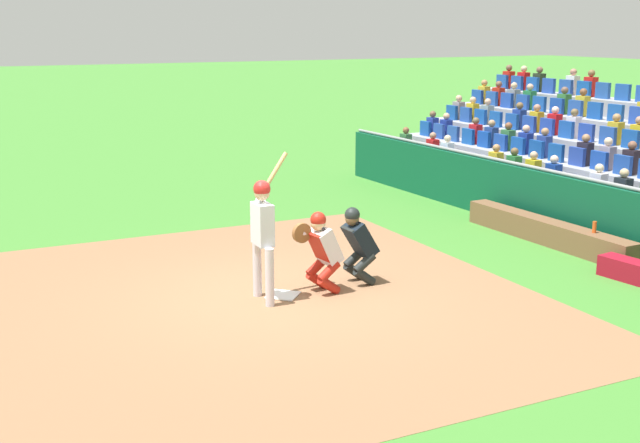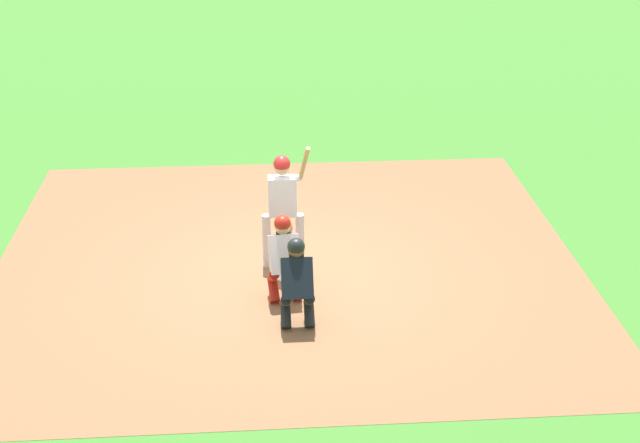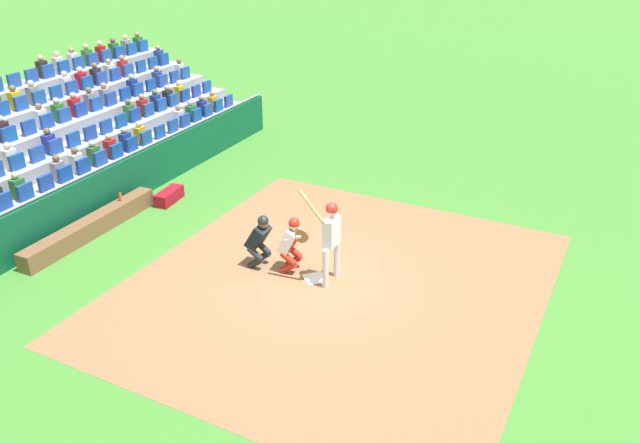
{
  "view_description": "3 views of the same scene",
  "coord_description": "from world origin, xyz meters",
  "px_view_note": "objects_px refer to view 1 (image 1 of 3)",
  "views": [
    {
      "loc": [
        -10.52,
        4.93,
        3.93
      ],
      "look_at": [
        0.34,
        -0.81,
        0.99
      ],
      "focal_mm": 45.64,
      "sensor_mm": 36.0,
      "label": 1
    },
    {
      "loc": [
        -0.69,
        -11.42,
        6.4
      ],
      "look_at": [
        0.36,
        -0.92,
        1.34
      ],
      "focal_mm": 48.95,
      "sensor_mm": 36.0,
      "label": 2
    },
    {
      "loc": [
        10.35,
        5.1,
        7.05
      ],
      "look_at": [
        -0.32,
        -0.03,
        1.2
      ],
      "focal_mm": 35.85,
      "sensor_mm": 36.0,
      "label": 3
    }
  ],
  "objects_px": {
    "home_plate_marker": "(283,295)",
    "water_bottle_on_bench": "(594,227)",
    "batter_at_plate": "(263,227)",
    "dugout_bench": "(547,231)",
    "home_plate_umpire": "(358,241)",
    "equipment_duffel_bag": "(629,270)",
    "catcher_crouching": "(321,247)"
  },
  "relations": [
    {
      "from": "home_plate_marker",
      "to": "water_bottle_on_bench",
      "type": "bearing_deg",
      "value": -96.16
    },
    {
      "from": "batter_at_plate",
      "to": "dugout_bench",
      "type": "height_order",
      "value": "batter_at_plate"
    },
    {
      "from": "home_plate_umpire",
      "to": "equipment_duffel_bag",
      "type": "xyz_separation_m",
      "value": [
        -1.87,
        -3.91,
        -0.52
      ]
    },
    {
      "from": "water_bottle_on_bench",
      "to": "equipment_duffel_bag",
      "type": "distance_m",
      "value": 1.39
    },
    {
      "from": "home_plate_marker",
      "to": "batter_at_plate",
      "type": "xyz_separation_m",
      "value": [
        -0.06,
        0.34,
        1.11
      ]
    },
    {
      "from": "dugout_bench",
      "to": "batter_at_plate",
      "type": "bearing_deg",
      "value": 95.23
    },
    {
      "from": "home_plate_umpire",
      "to": "water_bottle_on_bench",
      "type": "xyz_separation_m",
      "value": [
        -0.63,
        -4.41,
        -0.14
      ]
    },
    {
      "from": "home_plate_marker",
      "to": "equipment_duffel_bag",
      "type": "bearing_deg",
      "value": -109.6
    },
    {
      "from": "catcher_crouching",
      "to": "water_bottle_on_bench",
      "type": "distance_m",
      "value": 5.15
    },
    {
      "from": "home_plate_marker",
      "to": "home_plate_umpire",
      "type": "relative_size",
      "value": 0.35
    },
    {
      "from": "home_plate_marker",
      "to": "home_plate_umpire",
      "type": "distance_m",
      "value": 1.46
    },
    {
      "from": "home_plate_marker",
      "to": "equipment_duffel_bag",
      "type": "height_order",
      "value": "equipment_duffel_bag"
    },
    {
      "from": "batter_at_plate",
      "to": "equipment_duffel_bag",
      "type": "relative_size",
      "value": 2.26
    },
    {
      "from": "home_plate_umpire",
      "to": "home_plate_marker",
      "type": "bearing_deg",
      "value": 90.61
    },
    {
      "from": "water_bottle_on_bench",
      "to": "dugout_bench",
      "type": "bearing_deg",
      "value": 1.92
    },
    {
      "from": "home_plate_marker",
      "to": "batter_at_plate",
      "type": "distance_m",
      "value": 1.16
    },
    {
      "from": "home_plate_umpire",
      "to": "equipment_duffel_bag",
      "type": "bearing_deg",
      "value": -115.56
    },
    {
      "from": "water_bottle_on_bench",
      "to": "batter_at_plate",
      "type": "bearing_deg",
      "value": 84.71
    },
    {
      "from": "dugout_bench",
      "to": "catcher_crouching",
      "type": "bearing_deg",
      "value": 96.75
    },
    {
      "from": "dugout_bench",
      "to": "water_bottle_on_bench",
      "type": "bearing_deg",
      "value": -178.08
    },
    {
      "from": "equipment_duffel_bag",
      "to": "home_plate_marker",
      "type": "bearing_deg",
      "value": 64.43
    },
    {
      "from": "dugout_bench",
      "to": "water_bottle_on_bench",
      "type": "height_order",
      "value": "water_bottle_on_bench"
    },
    {
      "from": "catcher_crouching",
      "to": "water_bottle_on_bench",
      "type": "bearing_deg",
      "value": -95.67
    },
    {
      "from": "home_plate_marker",
      "to": "dugout_bench",
      "type": "distance_m",
      "value": 5.7
    },
    {
      "from": "batter_at_plate",
      "to": "catcher_crouching",
      "type": "distance_m",
      "value": 1.02
    },
    {
      "from": "home_plate_marker",
      "to": "water_bottle_on_bench",
      "type": "distance_m",
      "value": 5.77
    },
    {
      "from": "home_plate_marker",
      "to": "water_bottle_on_bench",
      "type": "relative_size",
      "value": 2.13
    },
    {
      "from": "home_plate_umpire",
      "to": "dugout_bench",
      "type": "bearing_deg",
      "value": -83.75
    },
    {
      "from": "water_bottle_on_bench",
      "to": "equipment_duffel_bag",
      "type": "relative_size",
      "value": 0.22
    },
    {
      "from": "batter_at_plate",
      "to": "catcher_crouching",
      "type": "bearing_deg",
      "value": -93.17
    },
    {
      "from": "home_plate_umpire",
      "to": "equipment_duffel_bag",
      "type": "distance_m",
      "value": 4.37
    },
    {
      "from": "home_plate_marker",
      "to": "dugout_bench",
      "type": "bearing_deg",
      "value": -85.03
    }
  ]
}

